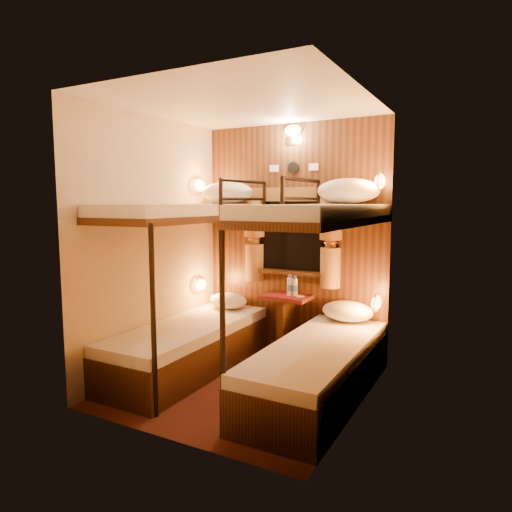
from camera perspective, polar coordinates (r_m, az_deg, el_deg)
The scene contains 22 objects.
floor at distance 4.17m, azimuth -1.37°, elevation -15.81°, with size 2.10×2.10×0.00m, color #38120F.
ceiling at distance 3.93m, azimuth -1.48°, elevation 18.51°, with size 2.10×2.10×0.00m, color silver.
wall_back at distance 4.81m, azimuth 4.78°, elevation 1.96°, with size 2.40×2.40×0.00m, color #C6B293.
wall_front at distance 3.01m, azimuth -11.35°, elevation -0.98°, with size 2.40×2.40×0.00m, color #C6B293.
wall_left at distance 4.45m, azimuth -12.70°, elevation 1.44°, with size 2.40×2.40×0.00m, color #C6B293.
wall_right at distance 3.49m, azimuth 13.01°, elevation 0.02°, with size 2.40×2.40×0.00m, color #C6B293.
back_panel at distance 4.79m, azimuth 4.70°, elevation 1.95°, with size 2.00×0.03×2.40m, color #311B0D.
bunk_left at distance 4.39m, azimuth -8.38°, elevation -7.04°, with size 0.72×1.90×1.82m.
bunk_right at distance 3.78m, azimuth 7.81°, elevation -9.27°, with size 0.72×1.90×1.82m.
window at distance 4.77m, azimuth 4.56°, elevation 1.69°, with size 1.00×0.12×0.79m.
curtains at distance 4.73m, azimuth 4.40°, elevation 2.66°, with size 1.10×0.22×1.00m.
back_fixtures at distance 4.79m, azimuth 4.65°, elevation 14.49°, with size 0.54×0.09×0.48m.
reading_lamps at distance 4.48m, azimuth 3.00°, elevation 2.15°, with size 2.00×0.20×1.25m.
table at distance 4.76m, azimuth 3.72°, elevation -7.69°, with size 0.50×0.34×0.66m.
bottle_left at distance 4.66m, azimuth 4.26°, elevation -3.85°, with size 0.06×0.06×0.22m.
bottle_right at distance 4.64m, azimuth 4.87°, elevation -3.93°, with size 0.06×0.06×0.21m.
sachet_a at distance 4.69m, azimuth 4.75°, elevation -4.92°, with size 0.09×0.07×0.01m, color silver.
sachet_b at distance 4.64m, azimuth 5.57°, elevation -5.05°, with size 0.08×0.06×0.01m, color silver.
pillow_lower_left at distance 4.96m, azimuth -3.50°, elevation -5.58°, with size 0.43×0.31×0.17m, color white.
pillow_lower_right at distance 4.51m, azimuth 11.38°, elevation -6.77°, with size 0.50×0.35×0.20m, color white.
pillow_upper_left at distance 4.85m, azimuth -3.62°, elevation 7.93°, with size 0.57×0.41×0.22m, color white.
pillow_upper_right at distance 4.33m, azimuth 11.49°, elevation 8.00°, with size 0.59×0.42×0.23m, color white.
Camera 1 is at (1.90, -3.35, 1.60)m, focal length 32.00 mm.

